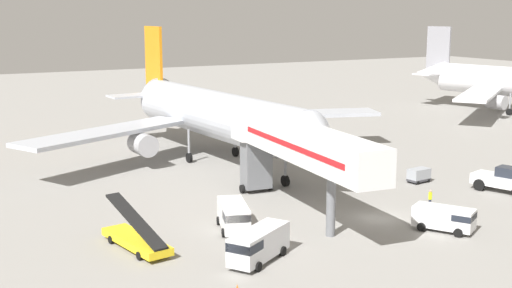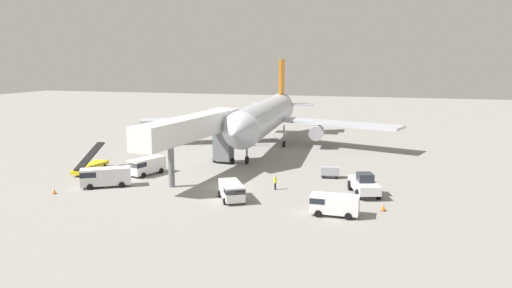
{
  "view_description": "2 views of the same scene",
  "coord_description": "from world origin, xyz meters",
  "views": [
    {
      "loc": [
        -34.56,
        -43.12,
        16.79
      ],
      "look_at": [
        -2.59,
        16.54,
        3.63
      ],
      "focal_mm": 48.57,
      "sensor_mm": 36.0,
      "label": 1
    },
    {
      "loc": [
        18.5,
        -50.35,
        14.34
      ],
      "look_at": [
        -1.09,
        16.14,
        2.31
      ],
      "focal_mm": 33.44,
      "sensor_mm": 36.0,
      "label": 2
    }
  ],
  "objects": [
    {
      "name": "ground_plane",
      "position": [
        0.0,
        0.0,
        0.0
      ],
      "size": [
        300.0,
        300.0,
        0.0
      ],
      "primitive_type": "plane",
      "color": "gray"
    },
    {
      "name": "service_van_far_center",
      "position": [
        -13.45,
        -3.96,
        1.27
      ],
      "size": [
        5.7,
        4.51,
        2.22
      ],
      "color": "silver",
      "rests_on": "ground"
    },
    {
      "name": "service_van_mid_left",
      "position": [
        2.48,
        -4.92,
        1.07
      ],
      "size": [
        4.03,
        4.92,
        1.85
      ],
      "color": "white",
      "rests_on": "ground"
    },
    {
      "name": "airplane_at_gate",
      "position": [
        -2.43,
        26.67,
        5.25
      ],
      "size": [
        45.29,
        42.36,
        14.7
      ],
      "color": "#B7BCC6",
      "rests_on": "ground"
    },
    {
      "name": "service_van_near_left",
      "position": [
        13.28,
        -6.87,
        1.13
      ],
      "size": [
        4.5,
        2.18,
        1.97
      ],
      "color": "white",
      "rests_on": "ground"
    },
    {
      "name": "baggage_cart_near_center",
      "position": [
        11.01,
        7.84,
        0.78
      ],
      "size": [
        2.36,
        1.55,
        1.4
      ],
      "color": "#38383D",
      "rests_on": "ground"
    },
    {
      "name": "safety_cone_bravo",
      "position": [
        -17.06,
        -8.06,
        0.29
      ],
      "size": [
        0.38,
        0.38,
        0.58
      ],
      "color": "black",
      "rests_on": "ground"
    },
    {
      "name": "safety_cone_alpha",
      "position": [
        17.81,
        -4.1,
        0.34
      ],
      "size": [
        0.45,
        0.45,
        0.68
      ],
      "color": "black",
      "rests_on": "ground"
    },
    {
      "name": "belt_loader_truck",
      "position": [
        -19.85,
        2.43,
        0.78
      ],
      "size": [
        3.15,
        7.37,
        3.34
      ],
      "color": "yellow",
      "rests_on": "ground"
    },
    {
      "name": "ground_crew_worker_foreground",
      "position": [
        5.8,
        0.47,
        0.85
      ],
      "size": [
        0.41,
        0.41,
        1.61
      ],
      "color": "#1E2333",
      "rests_on": "ground"
    },
    {
      "name": "jet_bridge",
      "position": [
        -5.47,
        4.65,
        5.94
      ],
      "size": [
        5.08,
        22.35,
        7.77
      ],
      "color": "silver",
      "rests_on": "ground"
    },
    {
      "name": "service_van_mid_center",
      "position": [
        -11.89,
        2.83,
        1.23
      ],
      "size": [
        3.37,
        5.28,
        2.15
      ],
      "color": "white",
      "rests_on": "ground"
    },
    {
      "name": "pushback_tug",
      "position": [
        15.59,
        1.26,
        1.13
      ],
      "size": [
        3.93,
        6.17,
        2.43
      ],
      "color": "white",
      "rests_on": "ground"
    }
  ]
}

